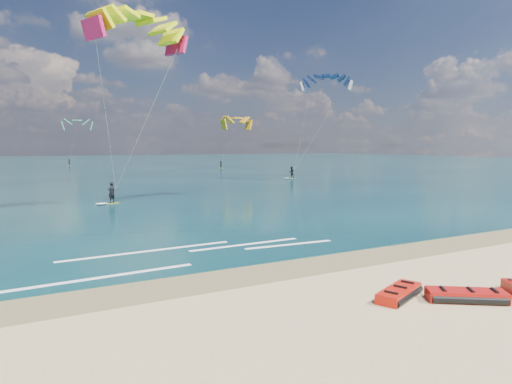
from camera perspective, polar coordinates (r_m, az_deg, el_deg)
ground at (r=51.43m, az=-21.89°, el=0.36°), size 320.00×320.00×0.00m
wet_sand_strip at (r=15.75m, az=-5.45°, el=-10.92°), size 320.00×2.40×0.01m
sea at (r=115.13m, az=-25.66°, el=3.02°), size 320.00×200.00×0.04m
packed_kite_left at (r=14.62m, az=17.42°, el=-12.52°), size 2.36×1.72×0.35m
packed_kite_mid at (r=15.05m, az=24.78°, el=-12.26°), size 2.58×2.23×0.38m
kitesurfer_main at (r=34.49m, az=-16.09°, el=10.77°), size 7.34×7.67×14.51m
kitesurfer_far at (r=61.13m, az=6.71°, el=8.73°), size 7.65×7.80×14.66m
shoreline_foam at (r=19.32m, az=-8.14°, el=-7.67°), size 13.87×3.65×0.01m
distant_kites at (r=96.32m, az=-24.41°, el=5.70°), size 71.31×29.90×11.15m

